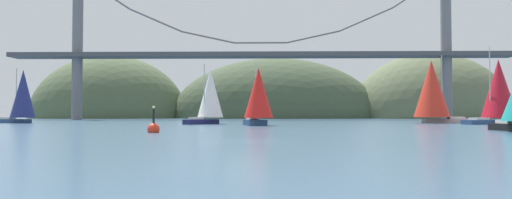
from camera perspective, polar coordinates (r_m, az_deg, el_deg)
name	(u,v)px	position (r m, az deg, el deg)	size (l,w,h in m)	color
ground_plane	(245,142)	(27.77, -1.39, -5.33)	(360.00, 360.00, 0.00)	#385670
headland_center	(275,118)	(162.74, 2.45, -2.35)	(74.93, 44.00, 42.94)	#425138
headland_left	(109,118)	(172.13, -17.96, -2.24)	(56.03, 44.00, 45.44)	#4C5B3D
headland_right	(430,118)	(172.99, 21.00, -2.20)	(56.92, 44.00, 46.45)	#5B6647
suspension_bridge	(260,51)	(123.85, 0.55, 6.09)	(136.35, 6.00, 39.96)	slate
sailboat_crimson_sail	(498,90)	(81.90, 28.15, 1.04)	(10.31, 7.10, 12.34)	navy
sailboat_red_spinnaker	(258,95)	(64.01, 0.28, 0.54)	(5.17, 7.79, 9.11)	navy
sailboat_navy_sail	(22,95)	(90.87, -27.31, 0.49)	(8.01, 5.01, 9.81)	navy
sailboat_scarlet_sail	(432,90)	(86.19, 21.26, 1.15)	(10.05, 6.50, 12.06)	#B7B2A8
sailboat_white_mainsail	(210,95)	(73.94, -5.84, 0.56)	(6.82, 7.69, 9.59)	#191E4C
channel_buoy	(154,128)	(41.77, -12.76, -3.57)	(1.10, 1.10, 2.64)	red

